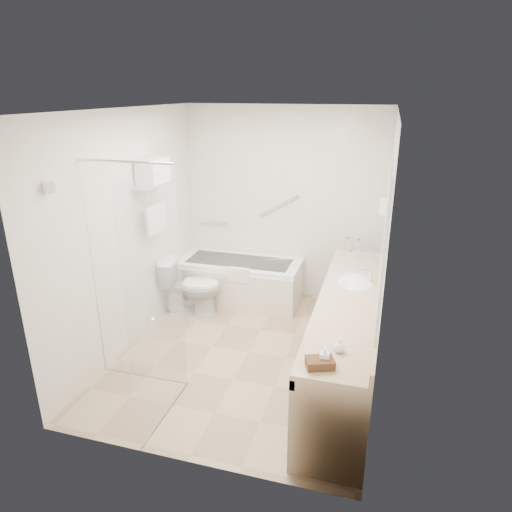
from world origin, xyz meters
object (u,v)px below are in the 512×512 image
(water_bottle_left, at_px, (358,249))
(amenity_basket, at_px, (320,363))
(bathtub, at_px, (239,280))
(vanity_counter, at_px, (347,318))
(toilet, at_px, (191,287))

(water_bottle_left, bearing_deg, amenity_basket, -92.17)
(bathtub, distance_m, vanity_counter, 2.09)
(bathtub, height_order, water_bottle_left, water_bottle_left)
(amenity_basket, height_order, water_bottle_left, water_bottle_left)
(vanity_counter, relative_size, water_bottle_left, 12.05)
(vanity_counter, distance_m, toilet, 2.17)
(toilet, distance_m, amenity_basket, 2.82)
(vanity_counter, bearing_deg, toilet, 156.86)
(water_bottle_left, bearing_deg, toilet, -171.48)
(vanity_counter, height_order, amenity_basket, vanity_counter)
(bathtub, bearing_deg, toilet, -129.55)
(vanity_counter, relative_size, toilet, 3.68)
(amenity_basket, xyz_separation_m, water_bottle_left, (0.09, 2.33, 0.07))
(amenity_basket, bearing_deg, bathtub, 119.02)
(amenity_basket, bearing_deg, toilet, 132.75)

